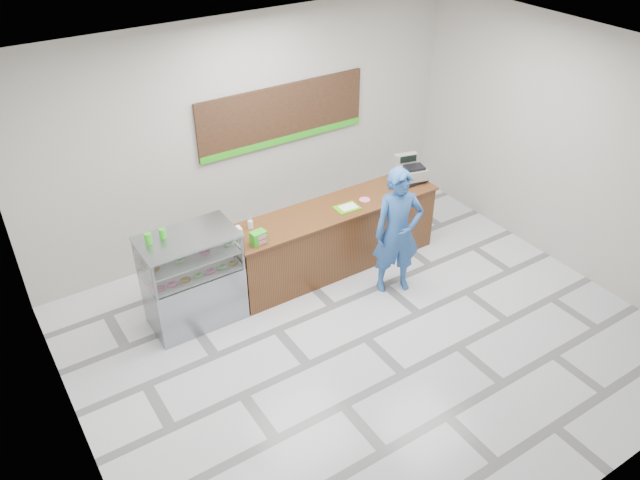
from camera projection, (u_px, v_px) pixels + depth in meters
floor at (366, 338)px, 8.09m from camera, size 7.00×7.00×0.00m
back_wall at (250, 134)px, 9.22m from camera, size 7.00×0.00×7.00m
ceiling at (380, 74)px, 6.16m from camera, size 7.00×7.00×0.00m
sales_counter at (335, 237)px, 9.14m from camera, size 3.26×0.76×1.03m
display_case at (193, 278)px, 8.04m from camera, size 1.22×0.72×1.33m
menu_board at (283, 115)px, 9.34m from camera, size 2.80×0.06×0.90m
cash_register at (410, 171)px, 9.47m from camera, size 0.50×0.52×0.39m
card_terminal at (393, 186)px, 9.33m from camera, size 0.08×0.16×0.04m
serving_tray at (347, 208)px, 8.82m from camera, size 0.35×0.26×0.02m
napkin_box at (236, 232)px, 8.22m from camera, size 0.14×0.14×0.11m
straw_cup at (250, 224)px, 8.37m from camera, size 0.07×0.07×0.11m
promo_box at (258, 238)px, 8.04m from camera, size 0.21×0.15×0.18m
donut_decal at (365, 200)px, 9.03m from camera, size 0.16×0.16×0.00m
green_cup_left at (148, 238)px, 7.51m from camera, size 0.09×0.09×0.14m
green_cup_right at (163, 233)px, 7.62m from camera, size 0.08×0.08×0.13m
customer at (398, 232)px, 8.49m from camera, size 0.80×0.67×1.87m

